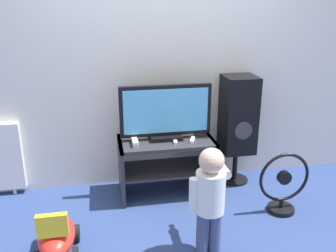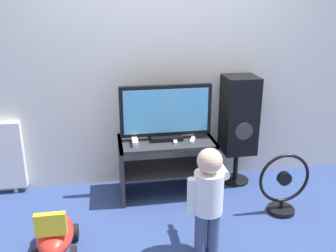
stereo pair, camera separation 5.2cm
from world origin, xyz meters
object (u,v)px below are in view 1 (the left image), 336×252
(remote_secondary, at_px, (175,141))
(speaker_tower, at_px, (238,116))
(remote_primary, at_px, (192,140))
(child, at_px, (210,192))
(game_console, at_px, (135,142))
(floor_fan, at_px, (283,186))
(television, at_px, (166,113))
(ride_on_toy, at_px, (57,236))

(remote_secondary, xyz_separation_m, speaker_tower, (0.69, 0.19, 0.14))
(remote_primary, relative_size, speaker_tower, 0.12)
(speaker_tower, bearing_deg, remote_primary, -159.85)
(child, bearing_deg, remote_secondary, 95.37)
(remote_primary, xyz_separation_m, remote_secondary, (-0.17, -0.00, 0.00))
(game_console, bearing_deg, floor_fan, -19.82)
(remote_secondary, distance_m, floor_fan, 1.06)
(game_console, xyz_separation_m, remote_secondary, (0.38, -0.00, -0.01))
(remote_primary, height_order, floor_fan, remote_primary)
(remote_primary, height_order, remote_secondary, same)
(television, distance_m, remote_primary, 0.36)
(game_console, xyz_separation_m, remote_primary, (0.55, -0.00, -0.01))
(television, relative_size, remote_primary, 6.51)
(television, height_order, child, television)
(television, bearing_deg, floor_fan, -30.09)
(remote_secondary, height_order, child, child)
(game_console, height_order, floor_fan, game_console)
(remote_secondary, relative_size, child, 0.16)
(game_console, distance_m, ride_on_toy, 1.07)
(speaker_tower, xyz_separation_m, floor_fan, (0.21, -0.65, -0.46))
(game_console, bearing_deg, speaker_tower, 10.16)
(remote_secondary, height_order, ride_on_toy, remote_secondary)
(television, xyz_separation_m, remote_secondary, (0.07, -0.10, -0.25))
(television, height_order, ride_on_toy, television)
(remote_secondary, xyz_separation_m, child, (0.08, -0.87, -0.07))
(television, relative_size, speaker_tower, 0.77)
(remote_secondary, relative_size, ride_on_toy, 0.26)
(ride_on_toy, bearing_deg, remote_primary, 30.24)
(television, bearing_deg, remote_secondary, -54.85)
(remote_primary, relative_size, remote_secondary, 1.00)
(remote_primary, bearing_deg, game_console, 179.99)
(television, height_order, remote_primary, television)
(television, distance_m, floor_fan, 1.26)
(game_console, xyz_separation_m, floor_fan, (1.28, -0.46, -0.33))
(floor_fan, relative_size, ride_on_toy, 1.12)
(television, height_order, game_console, television)
(child, distance_m, ride_on_toy, 1.20)
(remote_secondary, height_order, speaker_tower, speaker_tower)
(remote_secondary, distance_m, child, 0.88)
(speaker_tower, xyz_separation_m, ride_on_toy, (-1.74, -0.90, -0.56))
(remote_secondary, distance_m, speaker_tower, 0.73)
(game_console, relative_size, floor_fan, 0.28)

